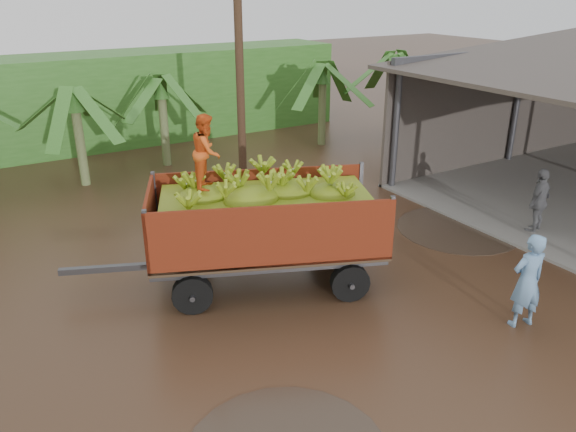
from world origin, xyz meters
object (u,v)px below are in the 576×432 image
object	(u,v)px
man_grey	(539,201)
utility_pole	(240,64)
banana_trailer	(265,221)
man_blue	(527,281)

from	to	relation	value
man_grey	utility_pole	world-z (taller)	utility_pole
utility_pole	man_grey	bearing A→B (deg)	-50.65
banana_trailer	man_grey	world-z (taller)	banana_trailer
banana_trailer	man_blue	bearing A→B (deg)	-27.36
banana_trailer	man_blue	xyz separation A→B (m)	(3.42, -4.04, -0.51)
man_blue	utility_pole	xyz separation A→B (m)	(-1.35, 9.21, 3.06)
man_grey	man_blue	bearing A→B (deg)	20.52
man_blue	utility_pole	size ratio (longest dim) A/B	0.24
man_blue	utility_pole	distance (m)	9.80
banana_trailer	man_blue	distance (m)	5.31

